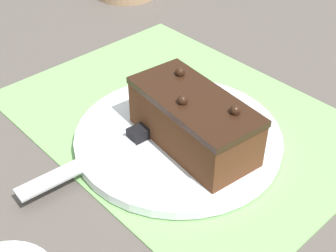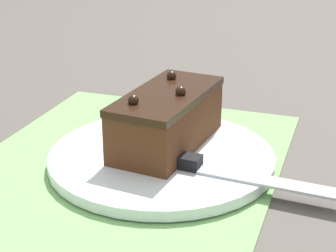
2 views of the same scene
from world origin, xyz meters
name	(u,v)px [view 2 (image 2 of 2)]	position (x,y,z in m)	size (l,w,h in m)	color
ground_plane	(120,173)	(0.00, 0.00, 0.00)	(3.00, 3.00, 0.00)	#544C47
placemat_woven	(120,171)	(0.00, 0.00, 0.00)	(0.46, 0.34, 0.00)	#7AB266
cake_plate	(161,157)	(0.03, -0.04, 0.01)	(0.26, 0.26, 0.01)	white
chocolate_cake	(167,118)	(0.06, -0.04, 0.05)	(0.17, 0.09, 0.07)	#512D19
serving_knife	(202,166)	(0.01, -0.09, 0.02)	(0.04, 0.21, 0.01)	black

